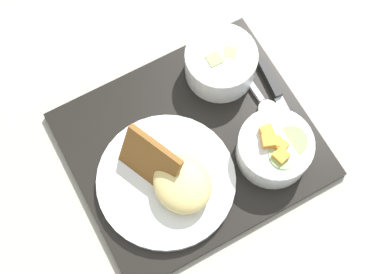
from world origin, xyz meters
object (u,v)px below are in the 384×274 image
Objects in this scene: bowl_salad at (275,148)px; spoon at (263,102)px; knife at (276,91)px; plate_main at (170,181)px; bowl_soup at (221,62)px.

bowl_salad is 0.74× the size of spoon.
bowl_salad reaches higher than knife.
plate_main reaches higher than bowl_salad.
knife is at bearing -131.28° from bowl_salad.
bowl_salad is at bearing -28.37° from knife.
bowl_soup is 0.55× the size of plate_main.
spoon is (-0.04, -0.08, -0.03)m from bowl_salad.
plate_main reaches higher than knife.
knife is 0.03m from spoon.
bowl_soup is 0.09m from spoon.
knife is (-0.23, -0.03, -0.01)m from plate_main.
bowl_soup is (-0.02, -0.16, 0.00)m from bowl_salad.
spoon is (-0.20, -0.02, -0.01)m from plate_main.
bowl_soup reaches higher than knife.
bowl_salad reaches higher than spoon.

